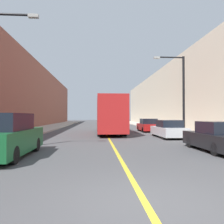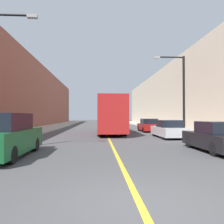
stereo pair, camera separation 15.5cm
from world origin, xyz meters
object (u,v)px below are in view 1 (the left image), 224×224
Objects in this scene: car_right_near at (217,138)px; car_right_mid at (168,130)px; bus at (110,115)px; car_right_far at (148,126)px; parked_suv_left at (6,137)px; street_lamp_right at (181,89)px.

car_right_near reaches higher than car_right_mid.
bus is 2.24× the size of car_right_mid.
car_right_far is (-0.16, 14.09, -0.01)m from car_right_near.
street_lamp_right is (11.09, 8.41, 3.18)m from parked_suv_left.
car_right_near is at bearing -67.77° from bus.
car_right_near is 14.09m from car_right_far.
bus is 5.36m from car_right_far.
bus is 1.49× the size of street_lamp_right.
bus reaches higher than car_right_mid.
parked_suv_left is (-5.25, -12.47, -1.03)m from bus.
bus reaches higher than parked_suv_left.
car_right_near is 0.63× the size of street_lamp_right.
car_right_far is (9.82, 14.97, -0.21)m from parked_suv_left.
car_right_far is (4.58, 2.50, -1.24)m from bus.
parked_suv_left is 0.73× the size of street_lamp_right.
car_right_near is 1.01× the size of car_right_far.
parked_suv_left is at bearing -174.96° from car_right_near.
bus is at bearing 145.17° from street_lamp_right.
car_right_mid is at bearing -45.07° from bus.
bus is at bearing 134.93° from car_right_mid.
car_right_far is (-0.00, 7.09, 0.01)m from car_right_mid.
car_right_near is at bearing -88.73° from car_right_mid.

